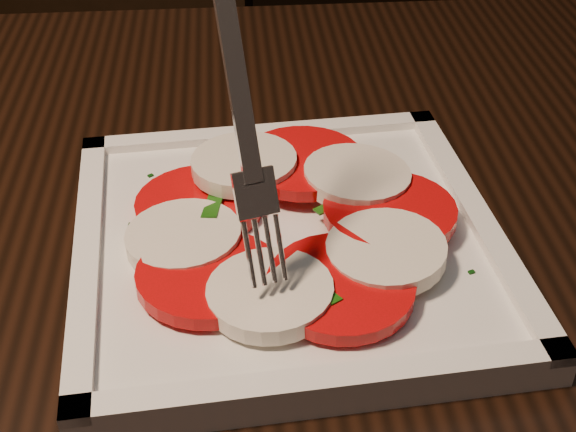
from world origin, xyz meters
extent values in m
cube|color=black|center=(-0.10, 0.03, 0.73)|extent=(1.25, 0.88, 0.04)
cube|color=black|center=(-0.26, 0.66, 0.45)|extent=(0.55, 0.55, 0.04)
cylinder|color=black|center=(-0.16, 0.42, 0.21)|extent=(0.04, 0.04, 0.41)
cylinder|color=black|center=(-0.35, 0.89, 0.21)|extent=(0.04, 0.04, 0.41)
cylinder|color=black|center=(-0.02, 0.75, 0.21)|extent=(0.04, 0.04, 0.41)
cube|color=white|center=(-0.04, 0.02, 0.76)|extent=(0.25, 0.25, 0.01)
cylinder|color=red|center=(-0.09, 0.06, 0.77)|extent=(0.08, 0.08, 0.01)
cylinder|color=white|center=(-0.11, 0.02, 0.77)|extent=(0.07, 0.07, 0.01)
cylinder|color=red|center=(-0.09, -0.01, 0.77)|extent=(0.08, 0.08, 0.01)
cylinder|color=white|center=(-0.06, -0.03, 0.77)|extent=(0.07, 0.07, 0.01)
cylinder|color=red|center=(-0.02, -0.03, 0.77)|extent=(0.08, 0.08, 0.01)
cylinder|color=white|center=(0.01, -0.01, 0.78)|extent=(0.07, 0.07, 0.01)
cylinder|color=red|center=(0.02, 0.02, 0.78)|extent=(0.08, 0.08, 0.01)
cylinder|color=white|center=(0.01, 0.06, 0.78)|extent=(0.07, 0.07, 0.01)
cylinder|color=red|center=(-0.03, 0.08, 0.78)|extent=(0.08, 0.08, 0.01)
cylinder|color=white|center=(-0.06, 0.08, 0.78)|extent=(0.07, 0.07, 0.01)
cube|color=#18520E|center=(-0.07, 0.07, 0.78)|extent=(0.04, 0.04, 0.01)
cube|color=#18520E|center=(-0.01, 0.04, 0.78)|extent=(0.03, 0.02, 0.00)
cube|color=#18520E|center=(0.00, 0.00, 0.78)|extent=(0.02, 0.04, 0.00)
cube|color=#18520E|center=(-0.02, 0.04, 0.78)|extent=(0.03, 0.03, 0.00)
cube|color=#18520E|center=(-0.06, -0.02, 0.78)|extent=(0.03, 0.03, 0.00)
cube|color=#18520E|center=(-0.09, 0.05, 0.78)|extent=(0.02, 0.03, 0.00)
cube|color=#18520E|center=(-0.04, -0.03, 0.78)|extent=(0.02, 0.04, 0.00)
cube|color=#18520E|center=(-0.01, -0.03, 0.78)|extent=(0.03, 0.02, 0.00)
cube|color=#18520E|center=(-0.04, 0.09, 0.78)|extent=(0.04, 0.01, 0.00)
cube|color=#0A3509|center=(-0.09, 0.09, 0.77)|extent=(0.00, 0.00, 0.00)
cube|color=#0A3509|center=(0.04, 0.08, 0.77)|extent=(0.00, 0.00, 0.00)
cube|color=#0A3509|center=(0.00, 0.12, 0.77)|extent=(0.00, 0.00, 0.00)
cube|color=#0A3509|center=(-0.12, 0.10, 0.77)|extent=(0.00, 0.00, 0.00)
cube|color=#0A3509|center=(0.01, 0.10, 0.77)|extent=(0.00, 0.00, 0.00)
cube|color=#0A3509|center=(-0.08, 0.09, 0.77)|extent=(0.00, 0.00, 0.00)
cube|color=#0A3509|center=(-0.03, 0.11, 0.77)|extent=(0.00, 0.00, 0.00)
cube|color=#0A3509|center=(-0.12, 0.00, 0.77)|extent=(0.00, 0.00, 0.00)
cube|color=#0A3509|center=(-0.08, 0.11, 0.77)|extent=(0.00, 0.00, 0.00)
cube|color=#0A3509|center=(0.01, -0.04, 0.77)|extent=(0.00, 0.00, 0.00)
cube|color=#0A3509|center=(-0.05, -0.06, 0.77)|extent=(0.00, 0.00, 0.00)
cube|color=#0A3509|center=(-0.06, -0.09, 0.77)|extent=(0.00, 0.00, 0.00)
cube|color=#0A3509|center=(0.02, 0.09, 0.77)|extent=(0.00, 0.00, 0.00)
cube|color=#0A3509|center=(0.03, -0.03, 0.77)|extent=(0.00, 0.00, 0.00)
cube|color=#0A3509|center=(-0.12, 0.05, 0.77)|extent=(0.00, 0.00, 0.00)
cube|color=#0A3509|center=(-0.03, -0.05, 0.77)|extent=(0.00, 0.00, 0.00)
cube|color=#0A3509|center=(-0.12, 0.01, 0.77)|extent=(0.00, 0.00, 0.00)
cube|color=#0A3509|center=(-0.14, 0.05, 0.77)|extent=(0.00, 0.00, 0.00)
cube|color=#0A3509|center=(-0.09, 0.11, 0.77)|extent=(0.00, 0.00, 0.00)
cube|color=#0A3509|center=(-0.02, -0.06, 0.77)|extent=(0.00, 0.00, 0.00)
cube|color=#0A3509|center=(-0.12, 0.05, 0.77)|extent=(0.00, 0.00, 0.00)
cube|color=#0A3509|center=(0.05, -0.02, 0.77)|extent=(0.00, 0.00, 0.00)
cube|color=#0A3509|center=(-0.07, 0.11, 0.77)|extent=(0.00, 0.00, 0.00)
cube|color=#0A3509|center=(-0.11, 0.07, 0.77)|extent=(0.00, 0.00, 0.00)
cube|color=#0A3509|center=(-0.13, 0.00, 0.77)|extent=(0.00, 0.00, 0.00)
cube|color=#0A3509|center=(0.01, -0.04, 0.77)|extent=(0.00, 0.00, 0.00)
cube|color=#0A3509|center=(-0.12, 0.09, 0.77)|extent=(0.00, 0.00, 0.00)
cube|color=#0A3509|center=(-0.10, 0.11, 0.77)|extent=(0.00, 0.00, 0.00)
camera|label=1|loc=(-0.10, -0.35, 1.06)|focal=50.00mm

